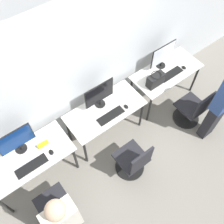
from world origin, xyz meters
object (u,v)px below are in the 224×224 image
object	(u,v)px
person_left	(66,222)
monitor_center	(99,95)
keyboard_left	(32,166)
mouse_left	(51,152)
handbag	(156,80)
monitor_left	(16,141)
mouse_center	(126,107)
keyboard_right	(171,74)
keyboard_center	(111,116)
monitor_right	(163,55)
mouse_right	(184,68)
office_chair_center	(133,161)
office_chair_right	(192,110)
office_chair_left	(56,208)
person_right	(224,101)

from	to	relation	value
person_left	monitor_center	xyz separation A→B (m)	(1.35, 1.21, 0.10)
keyboard_left	mouse_left	world-z (taller)	mouse_left
person_left	handbag	size ratio (longest dim) A/B	5.38
monitor_left	mouse_center	xyz separation A→B (m)	(1.64, -0.34, -0.23)
keyboard_right	handbag	distance (m)	0.39
keyboard_right	handbag	bearing A→B (deg)	178.71
keyboard_center	mouse_left	bearing A→B (deg)	179.10
mouse_center	handbag	bearing A→B (deg)	6.20
mouse_center	monitor_right	distance (m)	1.13
monitor_center	monitor_right	world-z (taller)	same
mouse_left	mouse_right	bearing A→B (deg)	0.12
monitor_center	office_chair_center	bearing A→B (deg)	-94.70
keyboard_right	office_chair_right	distance (m)	0.73
monitor_left	mouse_right	xyz separation A→B (m)	(2.98, -0.31, -0.23)
monitor_left	keyboard_right	xyz separation A→B (m)	(2.70, -0.28, -0.24)
mouse_left	office_chair_left	xyz separation A→B (m)	(-0.34, -0.57, -0.40)
office_chair_right	office_chair_left	bearing A→B (deg)	179.84
office_chair_left	monitor_right	bearing A→B (deg)	17.79
office_chair_left	office_chair_center	distance (m)	1.30
person_left	monitor_right	world-z (taller)	person_left
monitor_center	office_chair_right	size ratio (longest dim) A/B	0.59
handbag	office_chair_right	bearing A→B (deg)	-57.30
keyboard_center	person_left	bearing A→B (deg)	-145.59
mouse_left	mouse_center	bearing A→B (deg)	-1.30
monitor_left	mouse_left	bearing A→B (deg)	-45.02
mouse_right	handbag	world-z (taller)	handbag
monitor_left	keyboard_left	size ratio (longest dim) A/B	1.13
mouse_center	office_chair_center	world-z (taller)	office_chair_center
keyboard_center	handbag	xyz separation A→B (m)	(0.97, 0.06, 0.11)
monitor_left	mouse_center	distance (m)	1.69
mouse_center	office_chair_right	xyz separation A→B (m)	(1.08, -0.55, -0.40)
monitor_left	keyboard_center	bearing A→B (deg)	-13.70
keyboard_left	monitor_right	xyz separation A→B (m)	(2.70, 0.31, 0.24)
monitor_right	handbag	world-z (taller)	monitor_right
mouse_left	keyboard_center	bearing A→B (deg)	-0.90
monitor_right	monitor_center	bearing A→B (deg)	-178.66
person_left	keyboard_right	xyz separation A→B (m)	(2.70, 0.98, -0.14)
keyboard_left	office_chair_center	world-z (taller)	office_chair_center
keyboard_left	mouse_right	world-z (taller)	mouse_right
monitor_center	person_right	xyz separation A→B (m)	(1.41, -1.22, 0.00)
keyboard_right	person_right	world-z (taller)	person_right
mouse_center	person_left	bearing A→B (deg)	-151.00
office_chair_left	monitor_center	distance (m)	1.73
keyboard_center	office_chair_left	bearing A→B (deg)	-157.92
mouse_left	office_chair_center	world-z (taller)	office_chair_center
keyboard_left	monitor_center	size ratio (longest dim) A/B	0.88
keyboard_left	handbag	xyz separation A→B (m)	(2.32, 0.06, 0.11)
keyboard_center	mouse_right	xyz separation A→B (m)	(1.63, 0.02, 0.01)
monitor_center	person_right	world-z (taller)	person_right
keyboard_center	mouse_center	world-z (taller)	mouse_center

